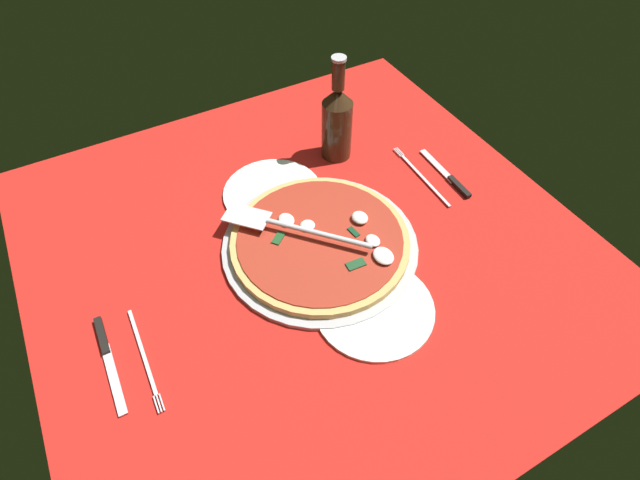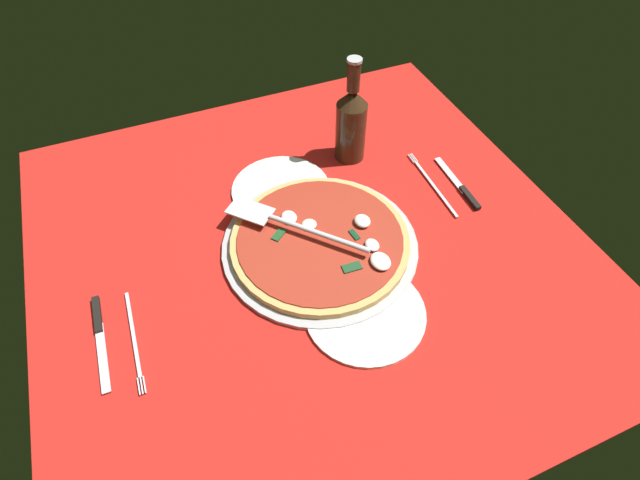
{
  "view_description": "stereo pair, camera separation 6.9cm",
  "coord_description": "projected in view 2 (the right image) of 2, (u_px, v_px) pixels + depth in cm",
  "views": [
    {
      "loc": [
        -56.18,
        28.7,
        74.76
      ],
      "look_at": [
        -1.38,
        -1.64,
        2.36
      ],
      "focal_mm": 28.24,
      "sensor_mm": 36.0,
      "label": 1
    },
    {
      "loc": [
        -59.18,
        22.49,
        74.76
      ],
      "look_at": [
        -1.38,
        -1.64,
        2.36
      ],
      "focal_mm": 28.24,
      "sensor_mm": 36.0,
      "label": 2
    }
  ],
  "objects": [
    {
      "name": "pizza_pan",
      "position": [
        320.0,
        246.0,
        0.97
      ],
      "size": [
        37.63,
        37.63,
        1.26
      ],
      "primitive_type": "cylinder",
      "color": "#B0B0B5",
      "rests_on": "ground_plane"
    },
    {
      "name": "place_setting_near",
      "position": [
        447.0,
        187.0,
        1.08
      ],
      "size": [
        22.43,
        12.32,
        1.4
      ],
      "rotation": [
        0.0,
        0.0,
        -0.04
      ],
      "color": "white",
      "rests_on": "ground_plane"
    },
    {
      "name": "dinner_plate_left",
      "position": [
        365.0,
        313.0,
        0.87
      ],
      "size": [
        21.04,
        21.04,
        1.0
      ],
      "primitive_type": "cylinder",
      "color": "white",
      "rests_on": "ground_plane"
    },
    {
      "name": "ground_plane",
      "position": [
        310.0,
        247.0,
        0.98
      ],
      "size": [
        102.86,
        102.86,
        0.8
      ],
      "primitive_type": "cube",
      "color": "red"
    },
    {
      "name": "beer_bottle",
      "position": [
        351.0,
        123.0,
        1.08
      ],
      "size": [
        6.68,
        6.68,
        24.28
      ],
      "color": "#342313",
      "rests_on": "ground_plane"
    },
    {
      "name": "pizza_server",
      "position": [
        291.0,
        224.0,
        0.95
      ],
      "size": [
        23.6,
        21.99,
        1.0
      ],
      "rotation": [
        0.0,
        0.0,
        0.74
      ],
      "color": "silver",
      "rests_on": "pizza"
    },
    {
      "name": "checker_pattern",
      "position": [
        310.0,
        245.0,
        0.98
      ],
      "size": [
        102.86,
        102.86,
        0.1
      ],
      "color": "white",
      "rests_on": "ground_plane"
    },
    {
      "name": "place_setting_far",
      "position": [
        117.0,
        338.0,
        0.84
      ],
      "size": [
        21.66,
        12.11,
        1.4
      ],
      "rotation": [
        0.0,
        0.0,
        3.12
      ],
      "color": "white",
      "rests_on": "ground_plane"
    },
    {
      "name": "dinner_plate_right",
      "position": [
        281.0,
        189.0,
        1.07
      ],
      "size": [
        20.9,
        20.9,
        1.0
      ],
      "primitive_type": "cylinder",
      "color": "white",
      "rests_on": "ground_plane"
    },
    {
      "name": "pizza",
      "position": [
        321.0,
        240.0,
        0.96
      ],
      "size": [
        34.23,
        34.23,
        3.11
      ],
      "color": "tan",
      "rests_on": "pizza_pan"
    }
  ]
}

